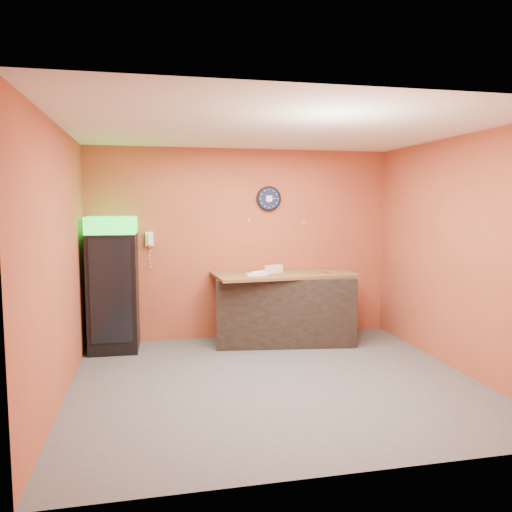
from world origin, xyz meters
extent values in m
plane|color=#47474C|center=(0.00, 0.00, 0.00)|extent=(4.50, 4.50, 0.00)
cube|color=#B04F31|center=(0.00, 2.00, 1.40)|extent=(4.50, 0.02, 2.80)
cube|color=#B04F31|center=(-2.25, 0.00, 1.40)|extent=(0.02, 4.00, 2.80)
cube|color=#B04F31|center=(2.25, 0.00, 1.40)|extent=(0.02, 4.00, 2.80)
cube|color=white|center=(0.00, 0.00, 2.80)|extent=(4.50, 4.00, 0.02)
cube|color=black|center=(-1.85, 1.65, 0.80)|extent=(0.66, 0.66, 1.60)
cube|color=#1CEF31|center=(-1.85, 1.65, 1.71)|extent=(0.66, 0.66, 0.23)
cube|color=black|center=(-1.84, 1.33, 0.87)|extent=(0.53, 0.04, 1.37)
cube|color=black|center=(0.52, 1.57, 0.48)|extent=(2.04, 1.13, 0.97)
cylinder|color=black|center=(0.39, 1.98, 2.07)|extent=(0.37, 0.05, 0.37)
cylinder|color=#0F1433|center=(0.39, 1.95, 2.07)|extent=(0.32, 0.01, 0.32)
cube|color=white|center=(0.39, 1.94, 2.07)|extent=(0.09, 0.00, 0.09)
cube|color=white|center=(-1.36, 1.96, 1.50)|extent=(0.11, 0.06, 0.20)
cube|color=white|center=(-1.36, 1.91, 1.50)|extent=(0.05, 0.04, 0.17)
cube|color=brown|center=(0.52, 1.57, 0.99)|extent=(2.05, 1.07, 0.04)
cube|color=beige|center=(0.37, 1.58, 1.04)|extent=(0.28, 0.19, 0.06)
cube|color=beige|center=(0.37, 1.58, 1.09)|extent=(0.28, 0.19, 0.06)
cube|color=white|center=(0.07, 1.35, 1.03)|extent=(0.28, 0.14, 0.04)
cube|color=white|center=(0.15, 1.43, 1.03)|extent=(0.27, 0.17, 0.04)
cube|color=white|center=(0.17, 1.55, 1.03)|extent=(0.26, 0.23, 0.04)
cylinder|color=silver|center=(0.54, 1.66, 1.04)|extent=(0.05, 0.05, 0.05)
camera|label=1|loc=(-1.35, -5.29, 1.99)|focal=35.00mm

